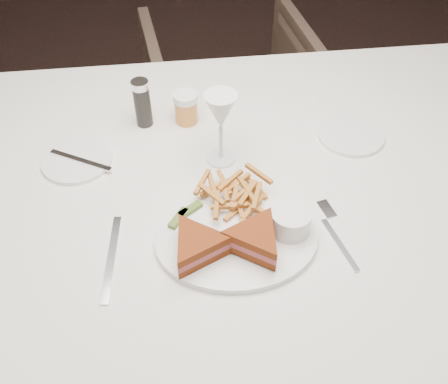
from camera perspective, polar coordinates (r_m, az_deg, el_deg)
name	(u,v)px	position (r m, az deg, el deg)	size (l,w,h in m)	color
ground	(234,317)	(1.76, 1.17, -14.07)	(5.00, 5.00, 0.00)	black
table	(223,288)	(1.37, -0.13, -10.94)	(1.61, 1.08, 0.75)	silver
chair_far	(230,90)	(2.11, 0.69, 11.59)	(0.64, 0.60, 0.66)	#4A392D
table_setting	(226,193)	(1.02, 0.18, -0.15)	(0.81, 0.60, 0.18)	white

